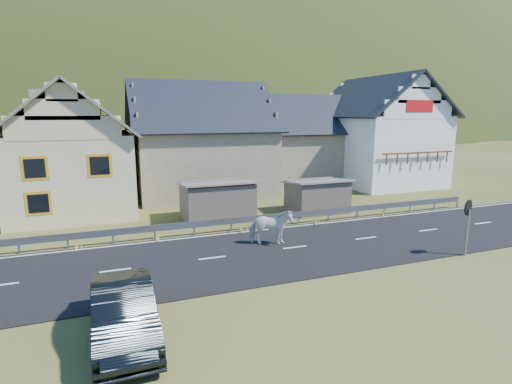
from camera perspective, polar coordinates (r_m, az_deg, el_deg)
name	(u,v)px	position (r m, az deg, el deg)	size (l,w,h in m)	color
ground	(295,248)	(19.07, 5.56, -7.98)	(160.00, 160.00, 0.00)	#3E411A
road	(295,248)	(19.06, 5.56, -7.93)	(60.00, 7.00, 0.04)	black
lane_markings	(295,247)	(19.05, 5.56, -7.85)	(60.00, 6.60, 0.01)	silver
guardrail	(266,218)	(22.12, 1.38, -3.71)	(28.10, 0.09, 0.75)	#93969B
shed_left	(217,201)	(23.98, -5.58, -1.27)	(4.30, 3.30, 2.40)	#685B4F
shed_right	(317,196)	(25.97, 8.70, -0.61)	(3.80, 2.90, 2.20)	#685B4F
house_cream	(72,143)	(28.27, -24.75, 6.32)	(7.80, 9.80, 8.30)	beige
house_stone_a	(200,134)	(31.96, -7.97, 8.17)	(10.80, 9.80, 8.90)	gray
house_stone_b	(302,136)	(37.31, 6.63, 8.00)	(9.80, 8.80, 8.10)	gray
house_white	(377,127)	(37.94, 16.97, 8.89)	(8.80, 10.80, 9.70)	white
mountain	(137,170)	(198.31, -16.69, 3.06)	(440.00, 280.00, 260.00)	#223110
horse	(270,227)	(19.11, 2.08, -5.05)	(2.05, 0.93, 1.73)	silver
car	(124,312)	(12.22, -18.36, -15.93)	(1.65, 4.73, 1.56)	black
traffic_mirror	(468,215)	(19.84, 28.01, -2.90)	(0.68, 0.31, 2.54)	#93969B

